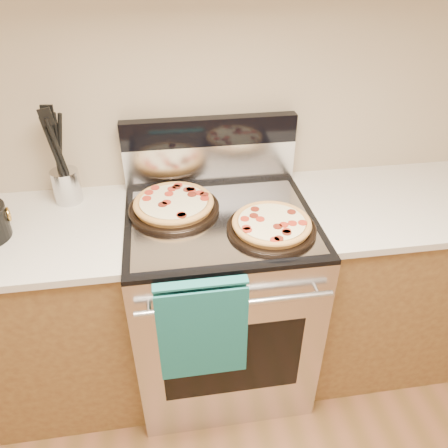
{
  "coord_description": "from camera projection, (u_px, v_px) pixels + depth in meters",
  "views": [
    {
      "loc": [
        -0.21,
        0.2,
        1.88
      ],
      "look_at": [
        0.0,
        1.55,
        0.95
      ],
      "focal_mm": 35.0,
      "sensor_mm": 36.0,
      "label": 1
    }
  ],
  "objects": [
    {
      "name": "backsplash_upper",
      "position": [
        209.0,
        131.0,
        1.87
      ],
      "size": [
        0.76,
        0.06,
        0.12
      ],
      "primitive_type": "cube",
      "color": "black",
      "rests_on": "backsplash_lower"
    },
    {
      "name": "cooktop",
      "position": [
        220.0,
        219.0,
        1.76
      ],
      "size": [
        0.76,
        0.68,
        0.02
      ],
      "primitive_type": "cube",
      "color": "black",
      "rests_on": "range_body"
    },
    {
      "name": "dish_towel",
      "position": [
        202.0,
        328.0,
        1.56
      ],
      "size": [
        0.32,
        0.05,
        0.42
      ],
      "primitive_type": null,
      "color": "navy",
      "rests_on": "oven_handle"
    },
    {
      "name": "wall_back",
      "position": [
        207.0,
        84.0,
        1.8
      ],
      "size": [
        4.0,
        0.0,
        4.0
      ],
      "primitive_type": "plane",
      "rotation": [
        1.57,
        0.0,
        0.0
      ],
      "color": "tan",
      "rests_on": "ground"
    },
    {
      "name": "oven_window",
      "position": [
        233.0,
        360.0,
        1.75
      ],
      "size": [
        0.56,
        0.01,
        0.4
      ],
      "primitive_type": "cube",
      "color": "black",
      "rests_on": "range_body"
    },
    {
      "name": "backsplash_lower",
      "position": [
        210.0,
        163.0,
        1.96
      ],
      "size": [
        0.76,
        0.06,
        0.18
      ],
      "primitive_type": "cube",
      "color": "silver",
      "rests_on": "cooktop"
    },
    {
      "name": "pepperoni_pizza_front",
      "position": [
        272.0,
        225.0,
        1.66
      ],
      "size": [
        0.45,
        0.45,
        0.05
      ],
      "primitive_type": null,
      "rotation": [
        0.0,
        0.0,
        -0.43
      ],
      "color": "#A86A33",
      "rests_on": "foil_sheet"
    },
    {
      "name": "utensil_crock",
      "position": [
        67.0,
        186.0,
        1.84
      ],
      "size": [
        0.15,
        0.15,
        0.14
      ],
      "primitive_type": "cylinder",
      "rotation": [
        0.0,
        0.0,
        -0.41
      ],
      "color": "silver",
      "rests_on": "countertop_left"
    },
    {
      "name": "range_body",
      "position": [
        221.0,
        302.0,
        2.02
      ],
      "size": [
        0.76,
        0.68,
        0.9
      ],
      "primitive_type": "cube",
      "color": "#B7B7BC",
      "rests_on": "ground"
    },
    {
      "name": "cabinet_left",
      "position": [
        24.0,
        320.0,
        1.94
      ],
      "size": [
        1.0,
        0.62,
        0.88
      ],
      "primitive_type": "cube",
      "color": "brown",
      "rests_on": "ground"
    },
    {
      "name": "cabinet_right",
      "position": [
        395.0,
        280.0,
        2.16
      ],
      "size": [
        1.0,
        0.62,
        0.88
      ],
      "primitive_type": "cube",
      "color": "brown",
      "rests_on": "ground"
    },
    {
      "name": "countertop_right",
      "position": [
        418.0,
        201.0,
        1.9
      ],
      "size": [
        1.02,
        0.64,
        0.03
      ],
      "primitive_type": "cube",
      "color": "beige",
      "rests_on": "cabinet_right"
    },
    {
      "name": "foil_sheet",
      "position": [
        221.0,
        220.0,
        1.73
      ],
      "size": [
        0.7,
        0.55,
        0.01
      ],
      "primitive_type": "cube",
      "color": "gray",
      "rests_on": "cooktop"
    },
    {
      "name": "oven_handle",
      "position": [
        236.0,
        304.0,
        1.52
      ],
      "size": [
        0.7,
        0.03,
        0.03
      ],
      "primitive_type": "cylinder",
      "rotation": [
        0.0,
        1.57,
        0.0
      ],
      "color": "silver",
      "rests_on": "range_body"
    },
    {
      "name": "pepperoni_pizza_back",
      "position": [
        174.0,
        205.0,
        1.77
      ],
      "size": [
        0.48,
        0.48,
        0.05
      ],
      "primitive_type": null,
      "rotation": [
        0.0,
        0.0,
        0.41
      ],
      "color": "#A86A33",
      "rests_on": "foil_sheet"
    }
  ]
}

